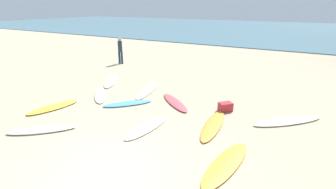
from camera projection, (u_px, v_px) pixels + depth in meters
The scene contains 15 objects.
ground_plane at pixel (105, 175), 5.92m from camera, with size 120.00×120.00×0.00m, color tan.
ocean_water at pixel (289, 30), 38.48m from camera, with size 120.00×40.00×0.08m, color slate.
surfboard_0 at pixel (213, 125), 8.28m from camera, with size 0.53×2.46×0.09m, color orange.
surfboard_1 at pixel (111, 81), 13.08m from camera, with size 0.53×2.54×0.08m, color silver.
surfboard_2 at pixel (288, 121), 8.56m from camera, with size 0.55×2.59×0.09m, color beige.
surfboard_3 at pixel (147, 127), 8.12m from camera, with size 0.54×2.00×0.07m, color white.
surfboard_4 at pixel (53, 107), 9.70m from camera, with size 0.59×1.97×0.09m, color yellow.
surfboard_5 at pixel (100, 95), 11.04m from camera, with size 0.51×2.12×0.08m, color white.
surfboard_6 at pixel (175, 102), 10.18m from camera, with size 0.49×2.16×0.09m, color #DB5259.
surfboard_7 at pixel (128, 103), 10.08m from camera, with size 0.50×1.93×0.08m, color #4E9CE0.
surfboard_8 at pixel (226, 164), 6.27m from camera, with size 0.59×2.38×0.07m, color gold.
surfboard_9 at pixel (42, 130), 7.95m from camera, with size 0.48×2.03×0.09m, color silver.
surfboard_10 at pixel (148, 90), 11.65m from camera, with size 0.53×2.59×0.08m, color beige.
beachgoer_near at pixel (120, 49), 16.74m from camera, with size 0.34×0.30×1.72m.
beach_cooler at pixel (225, 107), 9.41m from camera, with size 0.48×0.32×0.33m, color #B2282D.
Camera 1 is at (3.74, -3.56, 3.74)m, focal length 27.21 mm.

